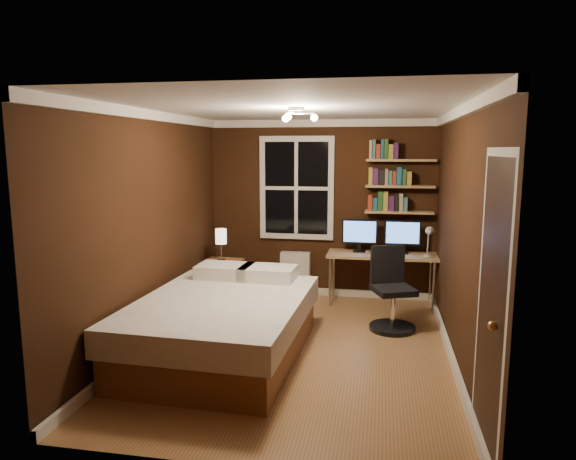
% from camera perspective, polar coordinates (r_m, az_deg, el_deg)
% --- Properties ---
extents(floor, '(4.20, 4.20, 0.00)m').
position_cam_1_polar(floor, '(5.59, 1.01, -13.05)').
color(floor, brown).
rests_on(floor, ground).
extents(wall_back, '(3.20, 0.04, 2.50)m').
position_cam_1_polar(wall_back, '(7.32, 3.71, 2.30)').
color(wall_back, black).
rests_on(wall_back, ground).
extents(wall_left, '(0.04, 4.20, 2.50)m').
position_cam_1_polar(wall_left, '(5.73, -14.95, 0.16)').
color(wall_left, black).
rests_on(wall_left, ground).
extents(wall_right, '(0.04, 4.20, 2.50)m').
position_cam_1_polar(wall_right, '(5.24, 18.57, -0.80)').
color(wall_right, black).
rests_on(wall_right, ground).
extents(ceiling, '(3.20, 4.20, 0.02)m').
position_cam_1_polar(ceiling, '(5.20, 1.08, 13.41)').
color(ceiling, white).
rests_on(ceiling, wall_back).
extents(window, '(1.06, 0.06, 1.46)m').
position_cam_1_polar(window, '(7.30, 0.96, 4.67)').
color(window, silver).
rests_on(window, wall_back).
extents(door, '(0.03, 0.82, 2.05)m').
position_cam_1_polar(door, '(3.80, 21.54, -8.07)').
color(door, black).
rests_on(door, ground).
extents(door_knob, '(0.06, 0.06, 0.06)m').
position_cam_1_polar(door_knob, '(3.52, 21.80, -9.87)').
color(door_knob, '#BC8C44').
rests_on(door_knob, door).
extents(ceiling_fixture, '(0.44, 0.44, 0.18)m').
position_cam_1_polar(ceiling_fixture, '(5.10, 0.89, 12.38)').
color(ceiling_fixture, beige).
rests_on(ceiling_fixture, ceiling).
extents(bookshelf_lower, '(0.92, 0.22, 0.03)m').
position_cam_1_polar(bookshelf_lower, '(7.15, 12.23, 1.97)').
color(bookshelf_lower, '#9C794B').
rests_on(bookshelf_lower, wall_back).
extents(books_row_lower, '(0.48, 0.16, 0.23)m').
position_cam_1_polar(books_row_lower, '(7.14, 12.26, 3.00)').
color(books_row_lower, '#98321B').
rests_on(books_row_lower, bookshelf_lower).
extents(bookshelf_middle, '(0.92, 0.22, 0.03)m').
position_cam_1_polar(bookshelf_middle, '(7.12, 12.32, 4.76)').
color(bookshelf_middle, '#9C794B').
rests_on(bookshelf_middle, wall_back).
extents(books_row_middle, '(0.54, 0.16, 0.23)m').
position_cam_1_polar(books_row_middle, '(7.11, 12.35, 5.81)').
color(books_row_middle, navy).
rests_on(books_row_middle, bookshelf_middle).
extents(bookshelf_upper, '(0.92, 0.22, 0.03)m').
position_cam_1_polar(bookshelf_upper, '(7.10, 12.41, 7.58)').
color(bookshelf_upper, '#9C794B').
rests_on(bookshelf_upper, wall_back).
extents(books_row_upper, '(0.42, 0.16, 0.23)m').
position_cam_1_polar(books_row_upper, '(7.10, 12.45, 8.63)').
color(books_row_upper, '#235325').
rests_on(books_row_upper, bookshelf_upper).
extents(bed, '(1.70, 2.30, 0.76)m').
position_cam_1_polar(bed, '(5.37, -7.23, -10.38)').
color(bed, brown).
rests_on(bed, ground).
extents(nightstand, '(0.52, 0.52, 0.61)m').
position_cam_1_polar(nightstand, '(7.05, -7.35, -5.83)').
color(nightstand, brown).
rests_on(nightstand, ground).
extents(bedside_lamp, '(0.15, 0.15, 0.44)m').
position_cam_1_polar(bedside_lamp, '(6.93, -7.44, -1.66)').
color(bedside_lamp, beige).
rests_on(bedside_lamp, nightstand).
extents(radiator, '(0.42, 0.15, 0.63)m').
position_cam_1_polar(radiator, '(7.42, 0.83, -4.91)').
color(radiator, beige).
rests_on(radiator, ground).
extents(desk, '(1.47, 0.55, 0.70)m').
position_cam_1_polar(desk, '(7.08, 10.38, -3.10)').
color(desk, '#9C794B').
rests_on(desk, ground).
extents(monitor_left, '(0.49, 0.12, 0.46)m').
position_cam_1_polar(monitor_left, '(7.10, 7.96, -0.62)').
color(monitor_left, black).
rests_on(monitor_left, desk).
extents(monitor_right, '(0.49, 0.12, 0.46)m').
position_cam_1_polar(monitor_right, '(7.10, 12.60, -0.75)').
color(monitor_right, black).
rests_on(monitor_right, desk).
extents(desk_lamp, '(0.14, 0.32, 0.44)m').
position_cam_1_polar(desk_lamp, '(6.91, 15.35, -1.19)').
color(desk_lamp, silver).
rests_on(desk_lamp, desk).
extents(office_chair, '(0.57, 0.57, 0.97)m').
position_cam_1_polar(office_chair, '(6.18, 11.42, -7.45)').
color(office_chair, black).
rests_on(office_chair, ground).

